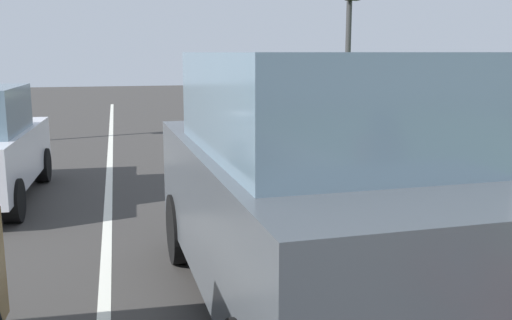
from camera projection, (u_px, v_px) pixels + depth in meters
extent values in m
plane|color=#383533|center=(149.00, 182.00, 10.19)|extent=(60.00, 60.00, 0.00)
cube|color=silver|center=(109.00, 184.00, 10.03)|extent=(0.12, 32.00, 0.01)
cube|color=silver|center=(338.00, 172.00, 11.03)|extent=(0.12, 32.00, 0.01)
cube|color=#9E9B93|center=(362.00, 168.00, 11.14)|extent=(0.24, 48.00, 0.12)
cube|color=#474C51|center=(304.00, 211.00, 4.91)|extent=(2.03, 4.55, 1.10)
cube|color=slate|center=(313.00, 103.00, 4.59)|extent=(1.78, 2.75, 0.80)
cylinder|color=black|center=(180.00, 229.00, 6.24)|extent=(0.24, 0.77, 0.76)
cylinder|color=black|center=(328.00, 217.00, 6.69)|extent=(0.24, 0.77, 0.76)
cylinder|color=black|center=(43.00, 165.00, 10.14)|extent=(0.24, 0.61, 0.60)
cylinder|color=black|center=(13.00, 201.00, 7.72)|extent=(0.24, 0.61, 0.60)
cylinder|color=#2D2D2D|center=(348.00, 53.00, 14.40)|extent=(0.14, 0.14, 4.54)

